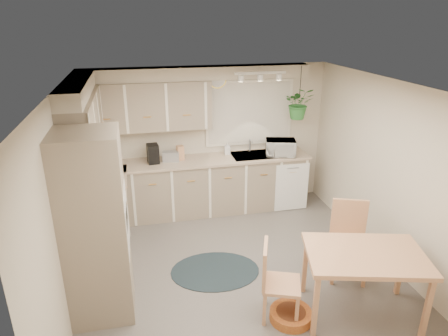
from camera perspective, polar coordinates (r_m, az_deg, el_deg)
The scene contains 35 objects.
floor at distance 5.42m, azimuth 2.20°, elevation -14.43°, with size 4.20×4.20×0.00m, color #5E5853.
ceiling at distance 4.47m, azimuth 2.63°, elevation 11.46°, with size 4.20×4.20×0.00m, color white.
wall_back at distance 6.75m, azimuth -2.23°, elevation 4.31°, with size 4.00×0.04×2.40m, color beige.
wall_front at distance 3.13m, azimuth 12.89°, elevation -18.03°, with size 4.00×0.04×2.40m, color beige.
wall_left at distance 4.75m, azimuth -21.69°, elevation -4.70°, with size 0.04×4.20×2.40m, color beige.
wall_right at distance 5.65m, azimuth 22.40°, elevation -0.73°, with size 0.04×4.20×2.40m, color beige.
base_cab_left at distance 5.82m, azimuth -16.62°, elevation -7.48°, with size 0.60×1.85×0.90m, color gray.
base_cab_back at distance 6.70m, azimuth -3.34°, elevation -2.68°, with size 3.60×0.60×0.90m, color gray.
counter_left at distance 5.61m, azimuth -17.01°, elevation -3.25°, with size 0.64×1.89×0.04m, color tan.
counter_back at distance 6.51m, azimuth -3.42°, elevation 1.07°, with size 3.64×0.64×0.04m, color tan.
oven_stack at distance 4.44m, azimuth -17.90°, elevation -8.23°, with size 0.65×0.65×2.10m, color gray.
wall_oven_face at distance 4.41m, azimuth -13.74°, elevation -7.94°, with size 0.02×0.56×0.58m, color silver.
upper_cab_left at distance 5.46m, azimuth -19.36°, elevation 5.88°, with size 0.35×2.00×0.75m, color gray.
upper_cab_back at distance 6.32m, azimuth -11.06°, elevation 8.64°, with size 2.00×0.35×0.75m, color gray.
soffit_left at distance 5.36m, azimuth -20.25°, elevation 10.75°, with size 0.30×2.00×0.20m, color beige.
soffit_back at distance 6.33m, azimuth -3.94°, elevation 13.37°, with size 3.60×0.30×0.20m, color beige.
cooktop at distance 5.08m, azimuth -17.29°, elevation -5.60°, with size 0.52×0.58×0.02m, color silver.
range_hood at distance 4.91m, azimuth -18.09°, elevation -0.86°, with size 0.40×0.60×0.14m, color silver.
window_blinds at distance 6.77m, azimuth 3.66°, elevation 7.86°, with size 1.40×0.02×1.00m, color white.
window_frame at distance 6.78m, azimuth 3.64°, elevation 7.87°, with size 1.50×0.02×1.10m, color silver.
sink at distance 6.72m, azimuth 4.16°, elevation 1.51°, with size 0.70×0.48×0.10m, color #989A9F.
dishwasher_front at distance 6.82m, azimuth 9.65°, elevation -2.75°, with size 0.58×0.01×0.83m, color silver.
track_light_bar at distance 6.15m, azimuth 5.20°, elevation 13.39°, with size 0.80×0.04×0.04m, color silver.
wall_clock at distance 6.53m, azimuth -0.97°, elevation 12.59°, with size 0.30×0.30×0.03m, color #EAD052.
dining_table at distance 4.79m, azimuth 19.04°, elevation -15.34°, with size 1.24×0.83×0.78m, color tan.
chair_left at distance 4.52m, azimuth 8.26°, elevation -15.84°, with size 0.42×0.42×0.89m, color tan.
chair_back at distance 5.28m, azimuth 17.45°, elevation -10.14°, with size 0.46×0.46×0.99m, color tan.
braided_rug at distance 5.40m, azimuth -1.29°, elevation -14.48°, with size 1.16×0.87×0.01m, color black.
pet_bed at distance 4.74m, azimuth 9.50°, elevation -20.04°, with size 0.47×0.47×0.11m, color #B76E24.
microwave at distance 6.70m, azimuth 8.08°, elevation 3.14°, with size 0.48×0.27×0.33m, color silver.
soap_bottle at distance 6.73m, azimuth 0.46°, elevation 2.38°, with size 0.09×0.21×0.10m, color silver.
hanging_plant at distance 6.64m, azimuth 10.65°, elevation 8.60°, with size 0.46×0.51×0.40m, color #2B6D2D.
coffee_maker at distance 6.40m, azimuth -10.12°, elevation 2.02°, with size 0.17×0.21×0.30m, color black.
toaster at distance 6.45m, azimuth -7.59°, elevation 1.66°, with size 0.26×0.15×0.16m, color #989A9F.
knife_block at distance 6.48m, azimuth -6.26°, elevation 2.18°, with size 0.11×0.11×0.24m, color tan.
Camera 1 is at (-1.17, -4.25, 3.15)m, focal length 32.00 mm.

